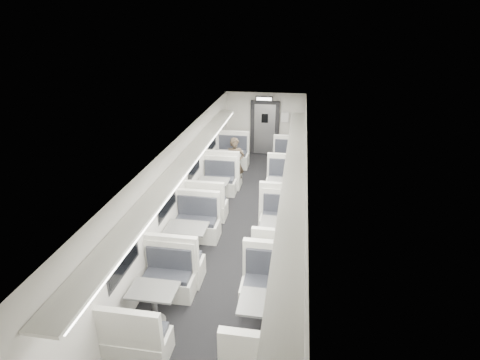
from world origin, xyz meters
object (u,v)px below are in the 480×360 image
(vestibule_door, at_px, (265,128))
(booth_right_a, at_px, (287,167))
(booth_right_c, at_px, (279,236))
(booth_left_d, at_px, (155,305))
(booth_left_c, at_px, (187,241))
(exit_sign, at_px, (264,99))
(booth_left_a, at_px, (228,164))
(booth_right_b, at_px, (284,195))
(booth_left_b, at_px, (213,192))
(booth_right_d, at_px, (268,322))
(passenger, at_px, (235,163))

(vestibule_door, bearing_deg, booth_right_a, -66.89)
(booth_right_c, bearing_deg, booth_left_d, -127.60)
(booth_left_c, distance_m, vestibule_door, 7.28)
(booth_right_c, bearing_deg, exit_sign, 99.32)
(booth_right_a, bearing_deg, exit_sign, 118.32)
(booth_left_a, bearing_deg, booth_left_c, -90.00)
(booth_left_d, relative_size, vestibule_door, 0.96)
(vestibule_door, bearing_deg, booth_right_b, -77.44)
(booth_left_b, distance_m, booth_right_b, 2.00)
(booth_left_d, distance_m, booth_right_c, 3.28)
(booth_left_d, height_order, vestibule_door, vestibule_door)
(vestibule_door, relative_size, exit_sign, 3.39)
(booth_left_c, relative_size, booth_right_d, 0.94)
(booth_right_b, distance_m, exit_sign, 4.52)
(booth_right_d, xyz_separation_m, exit_sign, (-1.00, 8.83, 1.86))
(booth_right_a, height_order, booth_right_d, booth_right_d)
(booth_right_a, relative_size, booth_right_b, 0.96)
(booth_left_a, xyz_separation_m, passenger, (0.41, -0.88, 0.39))
(booth_right_b, height_order, booth_right_c, booth_right_b)
(booth_left_c, bearing_deg, booth_left_d, -90.00)
(passenger, bearing_deg, booth_right_a, 19.68)
(vestibule_door, bearing_deg, booth_right_d, -83.87)
(booth_left_c, distance_m, booth_right_a, 5.23)
(booth_right_a, bearing_deg, booth_right_d, -90.00)
(booth_left_a, distance_m, booth_left_c, 4.77)
(booth_right_a, bearing_deg, booth_left_b, -132.01)
(vestibule_door, xyz_separation_m, exit_sign, (0.00, -0.49, 1.24))
(booth_left_a, relative_size, booth_left_c, 1.07)
(booth_left_a, xyz_separation_m, booth_left_c, (0.00, -4.77, -0.03))
(booth_left_b, height_order, booth_left_d, booth_left_b)
(booth_right_d, xyz_separation_m, vestibule_door, (-1.00, 9.31, 0.62))
(booth_left_b, bearing_deg, passenger, 72.31)
(booth_left_d, bearing_deg, vestibule_door, 83.78)
(booth_right_d, bearing_deg, booth_left_c, 133.16)
(booth_right_c, bearing_deg, booth_left_a, 115.61)
(booth_left_d, distance_m, vestibule_door, 9.26)
(booth_right_b, bearing_deg, booth_right_c, -90.00)
(vestibule_door, bearing_deg, booth_left_a, -112.53)
(booth_left_a, xyz_separation_m, booth_right_c, (2.00, -4.17, -0.05))
(exit_sign, bearing_deg, passenger, -101.96)
(vestibule_door, bearing_deg, booth_right_c, -81.36)
(booth_right_d, height_order, vestibule_door, vestibule_door)
(booth_left_c, xyz_separation_m, booth_left_d, (0.00, -2.00, -0.03))
(booth_left_c, relative_size, booth_right_a, 0.99)
(booth_left_a, height_order, booth_left_d, booth_left_a)
(booth_left_b, relative_size, passenger, 1.31)
(booth_right_a, distance_m, passenger, 1.90)
(booth_left_d, distance_m, booth_right_d, 2.01)
(booth_left_c, xyz_separation_m, vestibule_door, (1.00, 7.18, 0.65))
(booth_left_d, bearing_deg, booth_right_b, 66.91)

